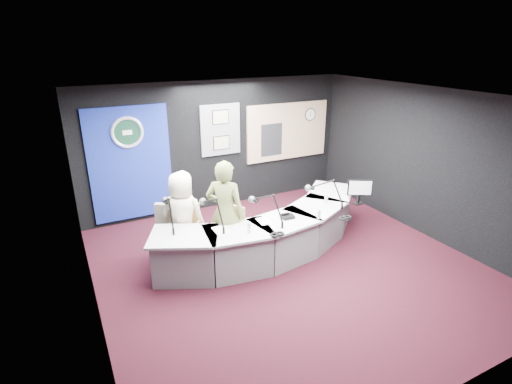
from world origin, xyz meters
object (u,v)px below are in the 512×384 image
broadcast_desk (270,233)px  armchair_right (226,235)px  person_man (182,216)px  armchair_left (184,231)px  person_woman (225,213)px

broadcast_desk → armchair_right: (-0.80, 0.10, 0.11)m
broadcast_desk → armchair_right: armchair_right is taller
armchair_right → person_man: 0.80m
armchair_left → person_woman: bearing=0.7°
broadcast_desk → armchair_left: (-1.41, 0.51, 0.14)m
broadcast_desk → person_man: 1.56m
broadcast_desk → person_woman: bearing=173.0°
armchair_left → person_woman: (0.61, -0.41, 0.38)m
armchair_right → person_man: (-0.61, 0.41, 0.31)m
broadcast_desk → person_woman: (-0.80, 0.10, 0.52)m
armchair_right → person_woman: (0.00, 0.00, 0.42)m
broadcast_desk → armchair_right: 0.81m
armchair_left → person_woman: size_ratio=0.57×
armchair_left → person_woman: person_woman is taller
broadcast_desk → armchair_left: bearing=160.1°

